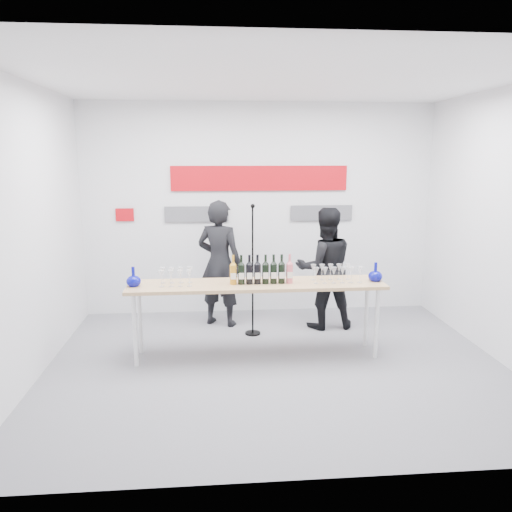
# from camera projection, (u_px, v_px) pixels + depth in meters

# --- Properties ---
(ground) EXTENTS (5.00, 5.00, 0.00)m
(ground) POSITION_uv_depth(u_px,v_px,m) (276.00, 365.00, 5.50)
(ground) COLOR slate
(ground) RESTS_ON ground
(back_wall) EXTENTS (5.00, 0.04, 3.00)m
(back_wall) POSITION_uv_depth(u_px,v_px,m) (259.00, 210.00, 7.16)
(back_wall) COLOR silver
(back_wall) RESTS_ON ground
(signage) EXTENTS (3.38, 0.02, 0.79)m
(signage) POSITION_uv_depth(u_px,v_px,m) (256.00, 189.00, 7.06)
(signage) COLOR #B80710
(signage) RESTS_ON back_wall
(tasting_table) EXTENTS (2.87, 0.58, 0.86)m
(tasting_table) POSITION_uv_depth(u_px,v_px,m) (257.00, 289.00, 5.60)
(tasting_table) COLOR tan
(tasting_table) RESTS_ON ground
(wine_bottles) EXTENTS (0.71, 0.08, 0.33)m
(wine_bottles) POSITION_uv_depth(u_px,v_px,m) (262.00, 269.00, 5.53)
(wine_bottles) COLOR #BF7F19
(wine_bottles) RESTS_ON tasting_table
(decanter_left) EXTENTS (0.16, 0.16, 0.21)m
(decanter_left) POSITION_uv_depth(u_px,v_px,m) (133.00, 277.00, 5.44)
(decanter_left) COLOR #070A8B
(decanter_left) RESTS_ON tasting_table
(decanter_right) EXTENTS (0.16, 0.16, 0.21)m
(decanter_right) POSITION_uv_depth(u_px,v_px,m) (375.00, 272.00, 5.67)
(decanter_right) COLOR #070A8B
(decanter_right) RESTS_ON tasting_table
(glasses_left) EXTENTS (0.36, 0.22, 0.18)m
(glasses_left) POSITION_uv_depth(u_px,v_px,m) (176.00, 277.00, 5.50)
(glasses_left) COLOR silver
(glasses_left) RESTS_ON tasting_table
(glasses_right) EXTENTS (0.56, 0.22, 0.18)m
(glasses_right) POSITION_uv_depth(u_px,v_px,m) (335.00, 274.00, 5.64)
(glasses_right) COLOR silver
(glasses_right) RESTS_ON tasting_table
(presenter_left) EXTENTS (0.73, 0.63, 1.70)m
(presenter_left) POSITION_uv_depth(u_px,v_px,m) (219.00, 263.00, 6.66)
(presenter_left) COLOR black
(presenter_left) RESTS_ON ground
(presenter_right) EXTENTS (0.81, 0.65, 1.61)m
(presenter_right) POSITION_uv_depth(u_px,v_px,m) (325.00, 268.00, 6.58)
(presenter_right) COLOR black
(presenter_right) RESTS_ON ground
(mic_stand) EXTENTS (0.20, 0.20, 1.69)m
(mic_stand) POSITION_uv_depth(u_px,v_px,m) (253.00, 296.00, 6.34)
(mic_stand) COLOR black
(mic_stand) RESTS_ON ground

